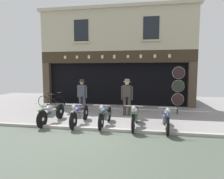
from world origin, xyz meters
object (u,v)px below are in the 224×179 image
(motorcycle_center, at_px, (105,115))
(advert_board_near, at_px, (78,79))
(motorcycle_right, at_px, (166,118))
(salesman_left, at_px, (82,94))
(shopkeeper_center, at_px, (127,95))
(leaning_bicycle, at_px, (51,101))
(tyre_sign_pole, at_px, (178,87))
(motorcycle_center_right, at_px, (135,116))
(motorcycle_center_left, at_px, (80,114))
(motorcycle_left, at_px, (51,113))

(motorcycle_center, relative_size, advert_board_near, 2.06)
(motorcycle_right, relative_size, salesman_left, 1.23)
(shopkeeper_center, bearing_deg, salesman_left, -5.02)
(leaning_bicycle, bearing_deg, tyre_sign_pole, 89.81)
(motorcycle_center_right, bearing_deg, shopkeeper_center, -72.78)
(motorcycle_center_left, bearing_deg, tyre_sign_pole, -148.63)
(advert_board_near, bearing_deg, tyre_sign_pole, -20.50)
(motorcycle_left, bearing_deg, motorcycle_center_right, -177.86)
(motorcycle_center_left, xyz_separation_m, salesman_left, (-0.63, 2.21, 0.51))
(motorcycle_center_left, relative_size, shopkeeper_center, 1.18)
(tyre_sign_pole, relative_size, leaning_bicycle, 1.34)
(motorcycle_left, height_order, advert_board_near, advert_board_near)
(motorcycle_center, relative_size, motorcycle_right, 0.94)
(motorcycle_left, relative_size, motorcycle_center, 1.06)
(shopkeeper_center, height_order, leaning_bicycle, shopkeeper_center)
(motorcycle_left, distance_m, motorcycle_center_left, 1.19)
(shopkeeper_center, bearing_deg, motorcycle_center, 73.93)
(motorcycle_center_right, xyz_separation_m, motorcycle_right, (1.10, -0.08, -0.01))
(motorcycle_center_right, bearing_deg, advert_board_near, -47.67)
(motorcycle_center_left, relative_size, advert_board_near, 2.16)
(motorcycle_left, distance_m, tyre_sign_pole, 5.94)
(motorcycle_right, height_order, tyre_sign_pole, tyre_sign_pole)
(motorcycle_left, relative_size, salesman_left, 1.22)
(salesman_left, bearing_deg, motorcycle_center, 138.95)
(motorcycle_left, height_order, salesman_left, salesman_left)
(motorcycle_center, bearing_deg, motorcycle_left, 1.95)
(motorcycle_right, distance_m, tyre_sign_pole, 2.87)
(motorcycle_left, xyz_separation_m, salesman_left, (0.56, 2.22, 0.51))
(motorcycle_left, distance_m, shopkeeper_center, 3.47)
(motorcycle_right, bearing_deg, leaning_bicycle, -26.15)
(tyre_sign_pole, xyz_separation_m, leaning_bicycle, (-6.91, 0.56, -0.98))
(salesman_left, height_order, tyre_sign_pole, tyre_sign_pole)
(motorcycle_center_right, bearing_deg, motorcycle_left, 2.61)
(motorcycle_center_left, relative_size, salesman_left, 1.21)
(motorcycle_right, bearing_deg, motorcycle_center_right, -2.85)
(shopkeeper_center, bearing_deg, motorcycle_center_right, 108.87)
(motorcycle_center, height_order, salesman_left, salesman_left)
(motorcycle_center, distance_m, motorcycle_center_right, 1.15)
(motorcycle_left, height_order, motorcycle_center, motorcycle_left)
(motorcycle_left, xyz_separation_m, advert_board_near, (-0.51, 4.68, 1.14))
(motorcycle_center_right, relative_size, leaning_bicycle, 1.17)
(motorcycle_center_left, bearing_deg, motorcycle_left, 0.39)
(motorcycle_right, xyz_separation_m, tyre_sign_pole, (0.83, 2.59, 0.92))
(motorcycle_left, height_order, shopkeeper_center, shopkeeper_center)
(shopkeeper_center, xyz_separation_m, leaning_bicycle, (-4.50, 1.23, -0.60))
(motorcycle_center_left, relative_size, tyre_sign_pole, 0.88)
(motorcycle_center_left, xyz_separation_m, motorcycle_right, (3.28, -0.09, -0.00))
(salesman_left, bearing_deg, shopkeeper_center, -177.38)
(motorcycle_center_left, relative_size, leaning_bicycle, 1.18)
(leaning_bicycle, bearing_deg, advert_board_near, 150.24)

